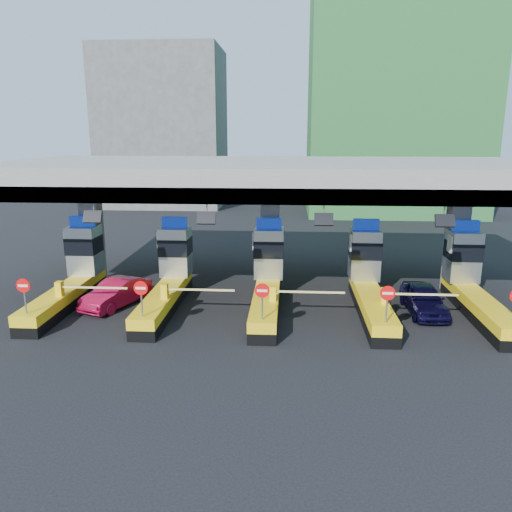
{
  "coord_description": "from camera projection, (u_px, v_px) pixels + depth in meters",
  "views": [
    {
      "loc": [
        1.05,
        -23.82,
        8.4
      ],
      "look_at": [
        -0.57,
        0.0,
        2.55
      ],
      "focal_mm": 35.0,
      "sensor_mm": 36.0,
      "label": 1
    }
  ],
  "objects": [
    {
      "name": "toll_lane_far_right",
      "position": [
        471.0,
        281.0,
        24.43
      ],
      "size": [
        4.43,
        8.0,
        4.16
      ],
      "color": "black",
      "rests_on": "ground"
    },
    {
      "name": "bg_building_concrete",
      "position": [
        163.0,
        129.0,
        58.82
      ],
      "size": [
        14.0,
        10.0,
        18.0
      ],
      "primitive_type": "cube",
      "color": "#4C4C49",
      "rests_on": "ground"
    },
    {
      "name": "bg_building_scaffold",
      "position": [
        397.0,
        79.0,
        52.04
      ],
      "size": [
        18.0,
        12.0,
        28.0
      ],
      "primitive_type": "cube",
      "color": "#1E5926",
      "rests_on": "ground"
    },
    {
      "name": "ground",
      "position": [
        267.0,
        305.0,
        25.15
      ],
      "size": [
        120.0,
        120.0,
        0.0
      ],
      "primitive_type": "plane",
      "color": "black",
      "rests_on": "ground"
    },
    {
      "name": "red_car",
      "position": [
        116.0,
        293.0,
        24.89
      ],
      "size": [
        2.81,
        4.31,
        1.34
      ],
      "primitive_type": "imported",
      "rotation": [
        0.0,
        0.0,
        -0.38
      ],
      "color": "maroon",
      "rests_on": "ground"
    },
    {
      "name": "van",
      "position": [
        424.0,
        299.0,
        23.91
      ],
      "size": [
        1.71,
        4.14,
        1.4
      ],
      "primitive_type": "imported",
      "rotation": [
        0.0,
        0.0,
        0.01
      ],
      "color": "black",
      "rests_on": "ground"
    },
    {
      "name": "toll_lane_center",
      "position": [
        268.0,
        277.0,
        25.09
      ],
      "size": [
        4.43,
        8.0,
        4.16
      ],
      "color": "black",
      "rests_on": "ground"
    },
    {
      "name": "toll_lane_right",
      "position": [
        368.0,
        279.0,
        24.76
      ],
      "size": [
        4.43,
        8.0,
        4.16
      ],
      "color": "black",
      "rests_on": "ground"
    },
    {
      "name": "toll_lane_far_left",
      "position": [
        74.0,
        273.0,
        25.75
      ],
      "size": [
        4.43,
        8.0,
        4.16
      ],
      "color": "black",
      "rests_on": "ground"
    },
    {
      "name": "toll_lane_left",
      "position": [
        170.0,
        275.0,
        25.42
      ],
      "size": [
        4.43,
        8.0,
        4.16
      ],
      "color": "black",
      "rests_on": "ground"
    },
    {
      "name": "toll_canopy",
      "position": [
        270.0,
        178.0,
        26.48
      ],
      "size": [
        28.0,
        12.09,
        7.0
      ],
      "color": "slate",
      "rests_on": "ground"
    }
  ]
}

